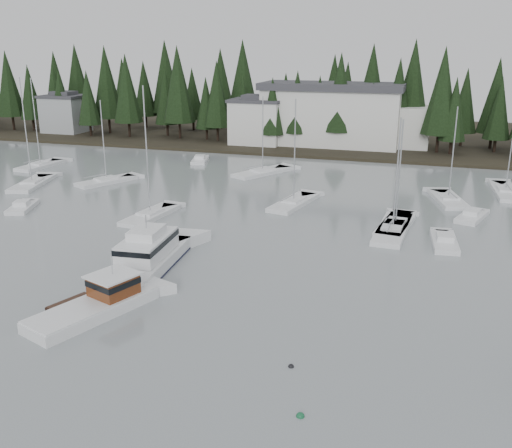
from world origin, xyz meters
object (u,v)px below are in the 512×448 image
(sailboat_0, at_px, (32,185))
(sailboat_10, at_px, (448,201))
(runabout_4, at_px, (471,218))
(sailboat_11, at_px, (41,166))
(house_west, at_px, (257,121))
(harbor_inn, at_px, (343,115))
(runabout_0, at_px, (22,208))
(sailboat_6, at_px, (294,204))
(runabout_1, at_px, (444,243))
(sailboat_2, at_px, (505,193))
(sailboat_3, at_px, (393,231))
(house_far_west, at_px, (65,113))
(sailboat_13, at_px, (395,227))
(sailboat_8, at_px, (107,182))
(sailboat_9, at_px, (150,216))
(lobster_boat_brown, at_px, (97,305))
(cabin_cruiser_center, at_px, (146,260))
(sailboat_1, at_px, (263,173))
(runabout_3, at_px, (200,161))

(sailboat_0, bearing_deg, sailboat_10, -96.64)
(runabout_4, bearing_deg, sailboat_11, 99.70)
(house_west, bearing_deg, harbor_inn, 12.52)
(runabout_0, bearing_deg, sailboat_11, 12.92)
(sailboat_6, distance_m, runabout_1, 19.11)
(sailboat_2, relative_size, sailboat_3, 1.19)
(house_far_west, xyz_separation_m, sailboat_13, (70.02, -44.33, -4.34))
(sailboat_8, distance_m, sailboat_9, 18.26)
(sailboat_8, height_order, sailboat_11, sailboat_11)
(runabout_0, bearing_deg, sailboat_3, -103.40)
(house_west, relative_size, sailboat_2, 0.68)
(sailboat_2, xyz_separation_m, sailboat_8, (-50.76, -10.15, -0.01))
(sailboat_8, bearing_deg, sailboat_10, -59.63)
(lobster_boat_brown, bearing_deg, sailboat_13, -15.32)
(cabin_cruiser_center, distance_m, sailboat_3, 24.92)
(sailboat_3, height_order, sailboat_6, sailboat_6)
(harbor_inn, height_order, runabout_1, harbor_inn)
(harbor_inn, bearing_deg, sailboat_13, -74.13)
(sailboat_3, height_order, sailboat_11, sailboat_11)
(lobster_boat_brown, bearing_deg, house_far_west, 56.28)
(sailboat_1, xyz_separation_m, runabout_4, (27.81, -14.66, 0.08))
(cabin_cruiser_center, xyz_separation_m, sailboat_13, (18.81, 17.78, -0.74))
(house_far_west, distance_m, runabout_3, 42.26)
(sailboat_0, distance_m, runabout_1, 52.78)
(sailboat_6, height_order, runabout_0, sailboat_6)
(cabin_cruiser_center, relative_size, sailboat_11, 0.93)
(sailboat_6, xyz_separation_m, sailboat_13, (11.98, -5.35, -0.00))
(sailboat_8, bearing_deg, sailboat_13, -76.88)
(harbor_inn, relative_size, sailboat_1, 2.56)
(sailboat_9, distance_m, sailboat_10, 34.87)
(house_far_west, relative_size, lobster_boat_brown, 0.86)
(runabout_3, bearing_deg, runabout_4, -132.04)
(sailboat_11, bearing_deg, harbor_inn, -49.81)
(house_far_west, xyz_separation_m, sailboat_6, (58.04, -38.98, -4.34))
(sailboat_2, height_order, sailboat_9, sailboat_9)
(sailboat_13, bearing_deg, sailboat_6, 73.80)
(house_west, relative_size, runabout_4, 1.63)
(sailboat_2, bearing_deg, sailboat_11, 89.94)
(harbor_inn, bearing_deg, sailboat_1, -105.94)
(sailboat_3, xyz_separation_m, sailboat_11, (-53.81, 15.89, 0.02))
(sailboat_6, xyz_separation_m, sailboat_9, (-13.55, -9.59, 0.03))
(house_far_west, relative_size, sailboat_13, 0.74)
(runabout_3, bearing_deg, sailboat_10, -124.92)
(sailboat_2, xyz_separation_m, runabout_3, (-44.44, 7.07, 0.06))
(runabout_0, bearing_deg, harbor_inn, -48.18)
(sailboat_0, distance_m, sailboat_8, 9.63)
(runabout_0, bearing_deg, sailboat_0, 13.23)
(house_west, bearing_deg, runabout_0, -104.84)
(sailboat_9, bearing_deg, sailboat_0, 74.49)
(sailboat_1, height_order, runabout_0, sailboat_1)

